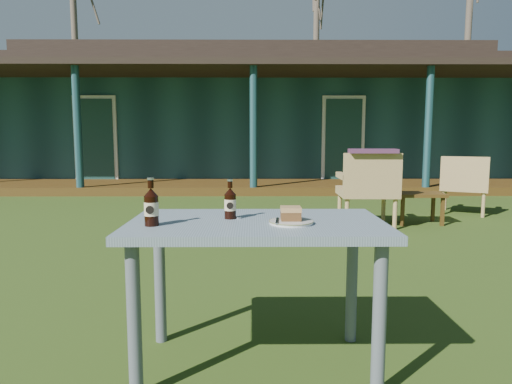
{
  "coord_description": "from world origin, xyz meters",
  "views": [
    {
      "loc": [
        -0.02,
        -3.72,
        1.12
      ],
      "look_at": [
        0.0,
        -1.3,
        0.82
      ],
      "focal_mm": 32.0,
      "sensor_mm": 36.0,
      "label": 1
    }
  ],
  "objects_px": {
    "cola_bottle_far": "(151,207)",
    "side_table": "(419,197)",
    "cafe_table": "(256,242)",
    "armchair_right": "(464,182)",
    "cake_slice": "(291,213)",
    "armchair_left": "(368,185)",
    "plate": "(291,222)",
    "cola_bottle_near": "(230,203)"
  },
  "relations": [
    {
      "from": "plate",
      "to": "side_table",
      "type": "height_order",
      "value": "plate"
    },
    {
      "from": "plate",
      "to": "armchair_right",
      "type": "xyz_separation_m",
      "value": [
        2.84,
        4.39,
        -0.26
      ]
    },
    {
      "from": "cola_bottle_far",
      "to": "side_table",
      "type": "height_order",
      "value": "cola_bottle_far"
    },
    {
      "from": "cake_slice",
      "to": "cola_bottle_near",
      "type": "xyz_separation_m",
      "value": [
        -0.28,
        0.11,
        0.03
      ]
    },
    {
      "from": "plate",
      "to": "cola_bottle_near",
      "type": "xyz_separation_m",
      "value": [
        -0.28,
        0.13,
        0.07
      ]
    },
    {
      "from": "cake_slice",
      "to": "cola_bottle_far",
      "type": "xyz_separation_m",
      "value": [
        -0.63,
        -0.06,
        0.04
      ]
    },
    {
      "from": "plate",
      "to": "side_table",
      "type": "distance_m",
      "value": 4.19
    },
    {
      "from": "cake_slice",
      "to": "armchair_right",
      "type": "xyz_separation_m",
      "value": [
        2.84,
        4.38,
        -0.3
      ]
    },
    {
      "from": "plate",
      "to": "side_table",
      "type": "relative_size",
      "value": 0.34
    },
    {
      "from": "cake_slice",
      "to": "side_table",
      "type": "xyz_separation_m",
      "value": [
        1.94,
        3.68,
        -0.42
      ]
    },
    {
      "from": "cafe_table",
      "to": "plate",
      "type": "height_order",
      "value": "plate"
    },
    {
      "from": "cake_slice",
      "to": "cola_bottle_near",
      "type": "height_order",
      "value": "cola_bottle_near"
    },
    {
      "from": "cake_slice",
      "to": "side_table",
      "type": "distance_m",
      "value": 4.18
    },
    {
      "from": "cafe_table",
      "to": "armchair_right",
      "type": "xyz_separation_m",
      "value": [
        3.0,
        4.32,
        -0.15
      ]
    },
    {
      "from": "cola_bottle_far",
      "to": "armchair_right",
      "type": "bearing_deg",
      "value": 51.95
    },
    {
      "from": "plate",
      "to": "armchair_left",
      "type": "height_order",
      "value": "armchair_left"
    },
    {
      "from": "cake_slice",
      "to": "cola_bottle_near",
      "type": "distance_m",
      "value": 0.31
    },
    {
      "from": "cola_bottle_near",
      "to": "cola_bottle_far",
      "type": "height_order",
      "value": "cola_bottle_far"
    },
    {
      "from": "cola_bottle_near",
      "to": "cafe_table",
      "type": "bearing_deg",
      "value": -24.05
    },
    {
      "from": "cake_slice",
      "to": "cola_bottle_far",
      "type": "distance_m",
      "value": 0.63
    },
    {
      "from": "cola_bottle_near",
      "to": "armchair_right",
      "type": "height_order",
      "value": "cola_bottle_near"
    },
    {
      "from": "plate",
      "to": "cake_slice",
      "type": "xyz_separation_m",
      "value": [
        -0.0,
        0.01,
        0.04
      ]
    },
    {
      "from": "cafe_table",
      "to": "armchair_left",
      "type": "height_order",
      "value": "armchair_left"
    },
    {
      "from": "armchair_right",
      "to": "side_table",
      "type": "bearing_deg",
      "value": -142.07
    },
    {
      "from": "cola_bottle_far",
      "to": "cafe_table",
      "type": "bearing_deg",
      "value": 13.71
    },
    {
      "from": "armchair_right",
      "to": "side_table",
      "type": "relative_size",
      "value": 1.39
    },
    {
      "from": "plate",
      "to": "cake_slice",
      "type": "height_order",
      "value": "cake_slice"
    },
    {
      "from": "cafe_table",
      "to": "cola_bottle_far",
      "type": "xyz_separation_m",
      "value": [
        -0.47,
        -0.11,
        0.19
      ]
    },
    {
      "from": "cola_bottle_near",
      "to": "cola_bottle_far",
      "type": "xyz_separation_m",
      "value": [
        -0.34,
        -0.17,
        0.01
      ]
    },
    {
      "from": "cola_bottle_near",
      "to": "side_table",
      "type": "xyz_separation_m",
      "value": [
        2.23,
        3.56,
        -0.46
      ]
    },
    {
      "from": "cafe_table",
      "to": "armchair_left",
      "type": "bearing_deg",
      "value": 67.7
    },
    {
      "from": "armchair_left",
      "to": "cola_bottle_near",
      "type": "bearing_deg",
      "value": -114.45
    },
    {
      "from": "plate",
      "to": "cola_bottle_far",
      "type": "distance_m",
      "value": 0.63
    },
    {
      "from": "cola_bottle_far",
      "to": "armchair_left",
      "type": "distance_m",
      "value": 4.01
    },
    {
      "from": "cola_bottle_near",
      "to": "side_table",
      "type": "distance_m",
      "value": 4.23
    },
    {
      "from": "cake_slice",
      "to": "side_table",
      "type": "relative_size",
      "value": 0.15
    },
    {
      "from": "cafe_table",
      "to": "armchair_left",
      "type": "relative_size",
      "value": 1.31
    },
    {
      "from": "cola_bottle_far",
      "to": "plate",
      "type": "bearing_deg",
      "value": 3.85
    },
    {
      "from": "plate",
      "to": "side_table",
      "type": "xyz_separation_m",
      "value": [
        1.94,
        3.69,
        -0.39
      ]
    },
    {
      "from": "armchair_left",
      "to": "side_table",
      "type": "bearing_deg",
      "value": 15.88
    },
    {
      "from": "cola_bottle_far",
      "to": "armchair_right",
      "type": "relative_size",
      "value": 0.26
    },
    {
      "from": "cafe_table",
      "to": "plate",
      "type": "distance_m",
      "value": 0.21
    }
  ]
}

